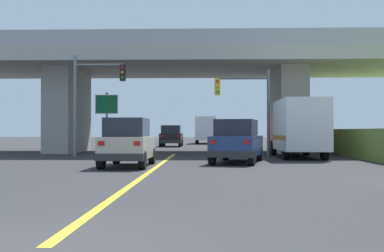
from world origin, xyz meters
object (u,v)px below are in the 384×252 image
Objects in this scene: highway_sign at (107,109)px; semi_truck_distant at (206,130)px; suv_lead at (128,143)px; traffic_signal_nearside at (249,100)px; sedan_oncoming at (171,136)px; traffic_signal_farside at (91,91)px; suv_crossing at (237,141)px; box_truck at (298,128)px.

semi_truck_distant is (6.50, 24.28, -1.29)m from highway_sign.
traffic_signal_nearside is (5.74, 7.73, 2.28)m from suv_lead.
traffic_signal_farside is (-3.38, -17.50, 2.80)m from sedan_oncoming.
semi_truck_distant reaches higher than suv_crossing.
traffic_signal_nearside reaches higher than box_truck.
box_truck reaches higher than suv_lead.
traffic_signal_farside is 3.80m from highway_sign.
traffic_signal_farside is at bearing -100.95° from sedan_oncoming.
highway_sign is at bearing 157.66° from traffic_signal_nearside.
box_truck is 0.91× the size of semi_truck_distant.
suv_lead is 9.89m from traffic_signal_nearside.
traffic_signal_farside is 0.81× the size of semi_truck_distant.
highway_sign reaches higher than sedan_oncoming.
suv_crossing is 12.21m from highway_sign.
box_truck is at bearing -79.80° from semi_truck_distant.
traffic_signal_farside reaches higher than box_truck.
traffic_signal_nearside is at bearing -22.34° from highway_sign.
traffic_signal_nearside is (1.02, 5.22, 2.27)m from suv_crossing.
suv_lead is at bearing -141.09° from box_truck.
suv_crossing is 33.29m from semi_truck_distant.
semi_truck_distant is (-1.57, 33.24, 0.62)m from suv_crossing.
highway_sign is (-3.28, -13.81, 1.91)m from sedan_oncoming.
suv_crossing is 10.13m from traffic_signal_farside.
sedan_oncoming is at bearing 90.17° from suv_lead.
suv_lead is 1.05× the size of highway_sign.
sedan_oncoming is at bearing 113.93° from suv_crossing.
semi_truck_distant is (3.15, 35.74, 0.63)m from suv_lead.
sedan_oncoming is at bearing 79.05° from traffic_signal_farside.
highway_sign is (-9.09, 3.74, -0.36)m from traffic_signal_nearside.
sedan_oncoming is 0.87× the size of traffic_signal_nearside.
box_truck is at bearing -20.33° from traffic_signal_nearside.
traffic_signal_farside reaches higher than suv_crossing.
box_truck is 20.36m from sedan_oncoming.
traffic_signal_farside reaches higher than sedan_oncoming.
semi_truck_distant is at bearing 95.28° from traffic_signal_nearside.
suv_lead is 25.27m from sedan_oncoming.
suv_lead is 0.97× the size of sedan_oncoming.
box_truck is 1.51× the size of sedan_oncoming.
box_truck is 1.32× the size of traffic_signal_nearside.
suv_crossing is at bearing -47.97° from highway_sign.
suv_lead is 5.34m from suv_crossing.
highway_sign reaches higher than suv_crossing.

